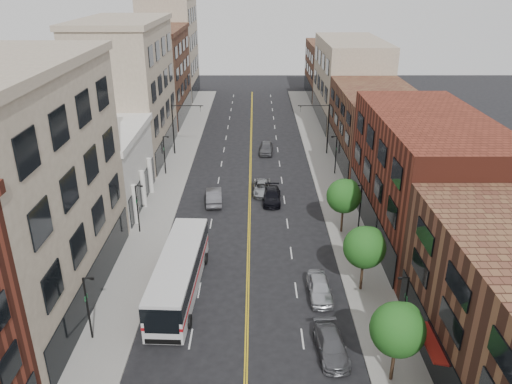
{
  "coord_description": "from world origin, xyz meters",
  "views": [
    {
      "loc": [
        0.61,
        -20.46,
        23.88
      ],
      "look_at": [
        0.71,
        22.81,
        5.0
      ],
      "focal_mm": 35.0,
      "sensor_mm": 36.0,
      "label": 1
    }
  ],
  "objects_px": {
    "car_parked_mid": "(331,346)",
    "car_lane_b": "(262,188)",
    "city_bus": "(179,271)",
    "car_lane_behind": "(214,196)",
    "car_lane_c": "(266,148)",
    "car_parked_far": "(320,288)",
    "car_lane_a": "(272,196)"
  },
  "relations": [
    {
      "from": "car_parked_mid",
      "to": "car_lane_b",
      "type": "distance_m",
      "value": 27.87
    },
    {
      "from": "city_bus",
      "to": "car_lane_behind",
      "type": "distance_m",
      "value": 17.56
    },
    {
      "from": "car_parked_mid",
      "to": "car_lane_c",
      "type": "distance_m",
      "value": 42.2
    },
    {
      "from": "city_bus",
      "to": "car_parked_mid",
      "type": "relative_size",
      "value": 2.85
    },
    {
      "from": "car_parked_far",
      "to": "car_lane_b",
      "type": "relative_size",
      "value": 0.94
    },
    {
      "from": "city_bus",
      "to": "car_lane_c",
      "type": "distance_m",
      "value": 35.64
    },
    {
      "from": "city_bus",
      "to": "car_lane_a",
      "type": "relative_size",
      "value": 2.74
    },
    {
      "from": "car_parked_mid",
      "to": "car_lane_c",
      "type": "relative_size",
      "value": 1.0
    },
    {
      "from": "city_bus",
      "to": "car_lane_b",
      "type": "relative_size",
      "value": 2.73
    },
    {
      "from": "city_bus",
      "to": "car_lane_b",
      "type": "bearing_deg",
      "value": 73.49
    },
    {
      "from": "car_parked_far",
      "to": "car_lane_b",
      "type": "xyz_separation_m",
      "value": [
        -4.3,
        20.84,
        -0.1
      ]
    },
    {
      "from": "car_parked_far",
      "to": "car_lane_b",
      "type": "height_order",
      "value": "car_parked_far"
    },
    {
      "from": "car_lane_b",
      "to": "car_lane_c",
      "type": "height_order",
      "value": "car_lane_c"
    },
    {
      "from": "city_bus",
      "to": "car_parked_mid",
      "type": "distance_m",
      "value": 13.51
    },
    {
      "from": "city_bus",
      "to": "car_lane_a",
      "type": "xyz_separation_m",
      "value": [
        8.05,
        17.72,
        -1.28
      ]
    },
    {
      "from": "car_lane_c",
      "to": "city_bus",
      "type": "bearing_deg",
      "value": -98.82
    },
    {
      "from": "city_bus",
      "to": "car_parked_mid",
      "type": "bearing_deg",
      "value": -30.24
    },
    {
      "from": "city_bus",
      "to": "car_lane_a",
      "type": "height_order",
      "value": "city_bus"
    },
    {
      "from": "car_parked_mid",
      "to": "car_lane_a",
      "type": "height_order",
      "value": "car_lane_a"
    },
    {
      "from": "car_parked_far",
      "to": "car_parked_mid",
      "type": "bearing_deg",
      "value": -91.05
    },
    {
      "from": "car_parked_far",
      "to": "city_bus",
      "type": "bearing_deg",
      "value": 175.96
    },
    {
      "from": "car_lane_b",
      "to": "car_lane_c",
      "type": "bearing_deg",
      "value": 86.25
    },
    {
      "from": "city_bus",
      "to": "car_lane_behind",
      "type": "xyz_separation_m",
      "value": [
        1.45,
        17.46,
        -1.17
      ]
    },
    {
      "from": "car_parked_mid",
      "to": "car_lane_behind",
      "type": "distance_m",
      "value": 26.64
    },
    {
      "from": "car_lane_b",
      "to": "car_lane_c",
      "type": "xyz_separation_m",
      "value": [
        0.76,
        14.52,
        0.12
      ]
    },
    {
      "from": "car_lane_a",
      "to": "car_lane_behind",
      "type": "bearing_deg",
      "value": -175.73
    },
    {
      "from": "car_lane_b",
      "to": "car_lane_a",
      "type": "bearing_deg",
      "value": -68.28
    },
    {
      "from": "car_lane_behind",
      "to": "car_lane_c",
      "type": "distance_m",
      "value": 18.42
    },
    {
      "from": "car_lane_c",
      "to": "car_parked_mid",
      "type": "bearing_deg",
      "value": -81.42
    },
    {
      "from": "car_lane_behind",
      "to": "car_lane_c",
      "type": "relative_size",
      "value": 1.06
    },
    {
      "from": "car_lane_c",
      "to": "car_lane_b",
      "type": "bearing_deg",
      "value": -89.24
    },
    {
      "from": "car_lane_behind",
      "to": "car_lane_c",
      "type": "xyz_separation_m",
      "value": [
        6.31,
        17.31,
        -0.02
      ]
    }
  ]
}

